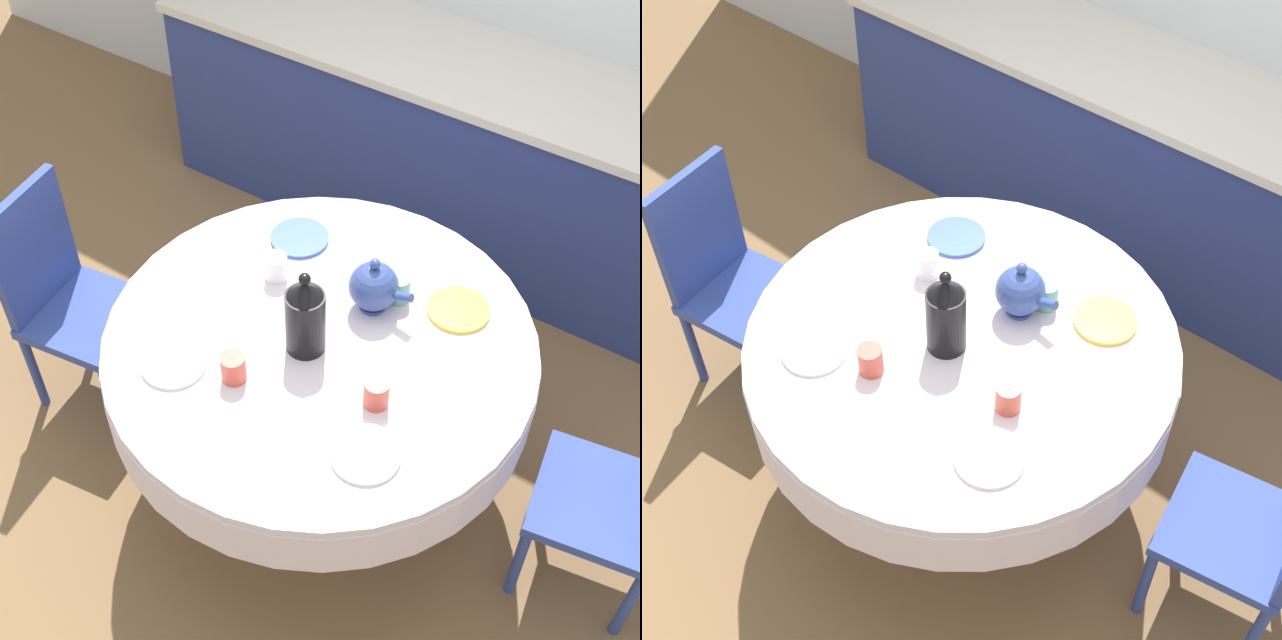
{
  "view_description": "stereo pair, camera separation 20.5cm",
  "coord_description": "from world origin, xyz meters",
  "views": [
    {
      "loc": [
        1.01,
        -1.54,
        2.84
      ],
      "look_at": [
        0.0,
        0.0,
        0.84
      ],
      "focal_mm": 50.0,
      "sensor_mm": 36.0,
      "label": 1
    },
    {
      "loc": [
        1.17,
        -1.42,
        2.84
      ],
      "look_at": [
        0.0,
        0.0,
        0.84
      ],
      "focal_mm": 50.0,
      "sensor_mm": 36.0,
      "label": 2
    }
  ],
  "objects": [
    {
      "name": "ground_plane",
      "position": [
        0.0,
        0.0,
        0.0
      ],
      "size": [
        12.0,
        12.0,
        0.0
      ],
      "primitive_type": "plane",
      "color": "brown"
    },
    {
      "name": "kitchen_counter",
      "position": [
        0.0,
        1.46,
        0.45
      ],
      "size": [
        3.24,
        0.64,
        0.9
      ],
      "color": "navy",
      "rests_on": "ground_plane"
    },
    {
      "name": "dining_table",
      "position": [
        0.0,
        0.0,
        0.63
      ],
      "size": [
        1.37,
        1.37,
        0.76
      ],
      "color": "tan",
      "rests_on": "ground_plane"
    },
    {
      "name": "chair_left",
      "position": [
        1.02,
        0.17,
        0.5
      ],
      "size": [
        0.46,
        0.46,
        0.93
      ],
      "rotation": [
        0.0,
        0.0,
        -4.55
      ],
      "color": "#2D428E",
      "rests_on": "ground_plane"
    },
    {
      "name": "chair_right",
      "position": [
        -1.02,
        -0.14,
        0.5
      ],
      "size": [
        0.45,
        0.45,
        0.93
      ],
      "rotation": [
        0.0,
        0.0,
        -1.43
      ],
      "color": "#2D428E",
      "rests_on": "ground_plane"
    },
    {
      "name": "plate_near_left",
      "position": [
        -0.31,
        -0.34,
        0.76
      ],
      "size": [
        0.2,
        0.2,
        0.01
      ],
      "primitive_type": "cylinder",
      "color": "white",
      "rests_on": "dining_table"
    },
    {
      "name": "cup_near_left",
      "position": [
        -0.13,
        -0.28,
        0.8
      ],
      "size": [
        0.08,
        0.08,
        0.09
      ],
      "primitive_type": "cylinder",
      "color": "#CC4C3D",
      "rests_on": "dining_table"
    },
    {
      "name": "plate_near_right",
      "position": [
        0.35,
        -0.3,
        0.76
      ],
      "size": [
        0.2,
        0.2,
        0.01
      ],
      "primitive_type": "cylinder",
      "color": "white",
      "rests_on": "dining_table"
    },
    {
      "name": "cup_near_right",
      "position": [
        0.28,
        -0.13,
        0.8
      ],
      "size": [
        0.08,
        0.08,
        0.09
      ],
      "primitive_type": "cylinder",
      "color": "#CC4C3D",
      "rests_on": "dining_table"
    },
    {
      "name": "plate_far_left",
      "position": [
        -0.31,
        0.34,
        0.76
      ],
      "size": [
        0.2,
        0.2,
        0.01
      ],
      "primitive_type": "cylinder",
      "color": "#3856AD",
      "rests_on": "dining_table"
    },
    {
      "name": "cup_far_left",
      "position": [
        -0.27,
        0.14,
        0.8
      ],
      "size": [
        0.08,
        0.08,
        0.09
      ],
      "primitive_type": "cylinder",
      "color": "white",
      "rests_on": "dining_table"
    },
    {
      "name": "plate_far_right",
      "position": [
        0.31,
        0.34,
        0.76
      ],
      "size": [
        0.2,
        0.2,
        0.01
      ],
      "primitive_type": "cylinder",
      "color": "yellow",
      "rests_on": "dining_table"
    },
    {
      "name": "cup_far_right",
      "position": [
        0.12,
        0.28,
        0.8
      ],
      "size": [
        0.08,
        0.08,
        0.09
      ],
      "primitive_type": "cylinder",
      "color": "#5BA39E",
      "rests_on": "dining_table"
    },
    {
      "name": "coffee_carafe",
      "position": [
        -0.02,
        -0.05,
        0.89
      ],
      "size": [
        0.12,
        0.12,
        0.31
      ],
      "color": "black",
      "rests_on": "dining_table"
    },
    {
      "name": "teapot",
      "position": [
        0.07,
        0.2,
        0.85
      ],
      "size": [
        0.22,
        0.16,
        0.21
      ],
      "color": "#33478E",
      "rests_on": "dining_table"
    }
  ]
}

